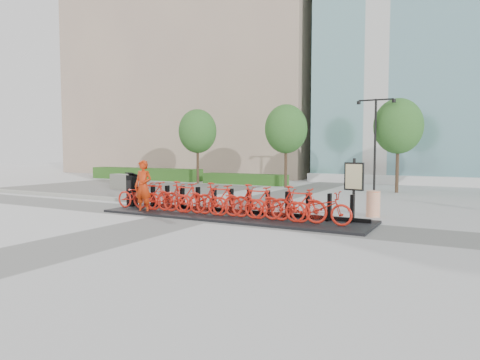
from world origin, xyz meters
The scene contains 28 objects.
ground centered at (0.00, 0.00, 0.00)m, with size 120.00×120.00×0.00m, color #A0A0A0.
tan_building centered at (-16.00, 26.00, 15.00)m, with size 26.00×16.00×30.00m, color gray.
gravel_patch centered at (-10.00, 7.00, 0.01)m, with size 14.00×14.00×0.00m, color #615F58.
curb centered at (-10.00, 1.90, 0.07)m, with size 14.00×0.25×0.15m, color #9A9A8F.
hedge_a centered at (-14.00, 13.50, 0.45)m, with size 10.00×1.40×0.90m, color #326A20.
hedge_b centered at (-5.00, 13.20, 0.35)m, with size 6.00×1.20×0.70m, color #326A20.
tree_0 centered at (-8.00, 12.00, 3.59)m, with size 2.60×2.60×5.10m.
tree_1 centered at (-1.50, 12.00, 3.59)m, with size 2.60×2.60×5.10m.
tree_2 centered at (5.00, 12.00, 3.59)m, with size 2.60×2.60×5.10m.
streetlamp centered at (4.00, 11.00, 3.13)m, with size 2.00×0.20×5.00m.
dock_pad centered at (1.30, 0.30, 0.04)m, with size 9.60×2.40×0.08m, color black.
dock_rail_posts centered at (1.36, 0.77, 0.51)m, with size 8.02×0.50×0.85m, color black, non-canonical shape.
bike_0 centered at (-2.60, -0.05, 0.58)m, with size 0.67×1.92×1.01m, color red.
bike_1 centered at (-1.88, -0.05, 0.64)m, with size 0.53×1.86×1.12m, color red.
bike_2 centered at (-1.16, -0.05, 0.58)m, with size 0.67×1.92×1.01m, color red.
bike_3 centered at (-0.44, -0.05, 0.64)m, with size 0.53×1.86×1.12m, color red.
bike_4 centered at (0.28, -0.05, 0.58)m, with size 0.67×1.92×1.01m, color red.
bike_5 centered at (1.00, -0.05, 0.64)m, with size 0.53×1.86×1.12m, color red.
bike_6 centered at (1.72, -0.05, 0.58)m, with size 0.67×1.92×1.01m, color red.
bike_7 centered at (2.44, -0.05, 0.64)m, with size 0.53×1.86×1.12m, color red.
bike_8 centered at (3.16, -0.05, 0.58)m, with size 0.67×1.92×1.01m, color red.
bike_9 centered at (3.88, -0.05, 0.64)m, with size 0.53×1.86×1.12m, color red.
bike_10 centered at (4.60, -0.05, 0.58)m, with size 0.67×1.92×1.01m, color red.
kiosk centered at (-3.36, 0.48, 0.73)m, with size 0.44×0.38×1.35m.
worker_red centered at (-2.03, -0.37, 0.97)m, with size 0.71×0.47×1.94m, color #B12A0A.
construction_barrel centered at (5.59, 2.72, 0.45)m, with size 0.47×0.47×0.90m, color orange.
jersey_barrier centered at (-9.08, 6.25, 0.45)m, with size 2.33×0.63×0.90m, color gray.
map_sign centered at (5.14, 1.77, 1.35)m, with size 0.67×0.25×2.04m.
Camera 1 is at (8.54, -12.39, 2.31)m, focal length 32.00 mm.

